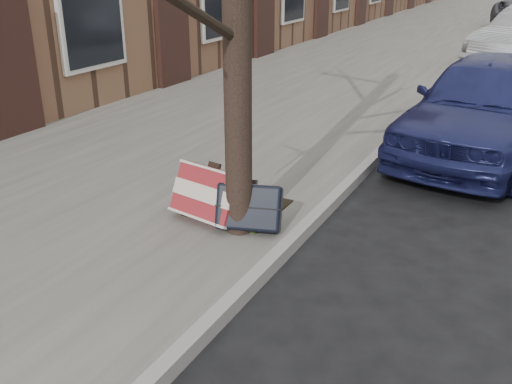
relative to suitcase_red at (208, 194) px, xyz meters
The scene contains 6 objects.
ground 2.31m from the suitcase_red, 21.08° to the right, with size 120.00×120.00×0.00m, color black.
near_sidewalk 14.27m from the suitcase_red, 96.33° to the left, with size 5.00×70.00×0.12m, color gray.
dirt_patch 0.48m from the suitcase_red, 71.72° to the left, with size 0.85×0.85×0.01m, color black.
suitcase_red is the anchor object (origin of this frame).
suitcase_navy 0.45m from the suitcase_red, ahead, with size 0.61×0.19×0.43m, color black.
car_near_front 4.27m from the suitcase_red, 61.17° to the left, with size 1.62×4.03×1.37m, color navy.
Camera 1 is at (0.63, -3.46, 2.53)m, focal length 40.00 mm.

